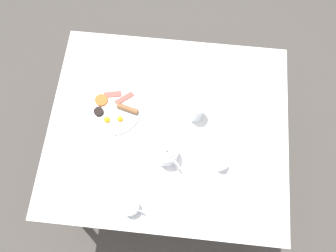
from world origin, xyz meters
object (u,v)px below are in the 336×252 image
(teacup_with_saucer_left, at_px, (131,207))
(spoon_for_tea, at_px, (73,136))
(water_glass_tall, at_px, (195,110))
(creamer_jug, at_px, (221,164))
(fork_by_plate, at_px, (108,57))
(knife_by_plate, at_px, (248,215))
(teapot_near, at_px, (166,154))
(breakfast_plate, at_px, (114,109))
(fork_spare, at_px, (166,103))

(teacup_with_saucer_left, bearing_deg, spoon_for_tea, 47.28)
(water_glass_tall, distance_m, creamer_jug, 0.28)
(water_glass_tall, distance_m, fork_by_plate, 0.55)
(fork_by_plate, xyz_separation_m, spoon_for_tea, (-0.45, 0.10, 0.00))
(water_glass_tall, relative_size, fork_by_plate, 0.80)
(knife_by_plate, relative_size, spoon_for_tea, 1.31)
(teapot_near, bearing_deg, water_glass_tall, -74.14)
(breakfast_plate, relative_size, fork_spare, 1.97)
(water_glass_tall, bearing_deg, fork_spare, 71.83)
(teacup_with_saucer_left, distance_m, spoon_for_tea, 0.44)
(teapot_near, xyz_separation_m, fork_spare, (0.27, 0.03, -0.05))
(fork_spare, bearing_deg, breakfast_plate, 103.90)
(breakfast_plate, xyz_separation_m, spoon_for_tea, (-0.16, 0.17, -0.01))
(breakfast_plate, bearing_deg, teacup_with_saucer_left, -161.77)
(creamer_jug, relative_size, fork_spare, 0.56)
(creamer_jug, xyz_separation_m, fork_spare, (0.29, 0.28, -0.02))
(teacup_with_saucer_left, bearing_deg, knife_by_plate, -87.50)
(teacup_with_saucer_left, xyz_separation_m, creamer_jug, (0.23, -0.38, -0.00))
(knife_by_plate, distance_m, fork_spare, 0.65)
(creamer_jug, xyz_separation_m, knife_by_plate, (-0.21, -0.13, -0.02))
(teapot_near, xyz_separation_m, water_glass_tall, (0.22, -0.11, 0.01))
(breakfast_plate, height_order, spoon_for_tea, breakfast_plate)
(teacup_with_saucer_left, height_order, creamer_jug, teacup_with_saucer_left)
(creamer_jug, bearing_deg, fork_by_plate, 49.68)
(teacup_with_saucer_left, xyz_separation_m, fork_by_plate, (0.75, 0.23, -0.03))
(breakfast_plate, height_order, teacup_with_saucer_left, teacup_with_saucer_left)
(teapot_near, bearing_deg, fork_by_plate, -11.15)
(teacup_with_saucer_left, xyz_separation_m, spoon_for_tea, (0.30, 0.32, -0.03))
(creamer_jug, height_order, spoon_for_tea, creamer_jug)
(water_glass_tall, bearing_deg, spoon_for_tea, 106.66)
(teacup_with_saucer_left, distance_m, water_glass_tall, 0.53)
(creamer_jug, distance_m, spoon_for_tea, 0.71)
(water_glass_tall, height_order, creamer_jug, water_glass_tall)
(spoon_for_tea, bearing_deg, water_glass_tall, -73.34)
(water_glass_tall, xyz_separation_m, fork_by_plate, (0.28, 0.47, -0.05))
(spoon_for_tea, xyz_separation_m, fork_spare, (0.22, -0.42, 0.00))
(teacup_with_saucer_left, xyz_separation_m, knife_by_plate, (0.02, -0.51, -0.03))
(breakfast_plate, relative_size, knife_by_plate, 1.44)
(water_glass_tall, bearing_deg, teapot_near, 152.71)
(breakfast_plate, xyz_separation_m, fork_by_plate, (0.29, 0.08, -0.01))
(breakfast_plate, distance_m, creamer_jug, 0.58)
(water_glass_tall, relative_size, knife_by_plate, 0.59)
(spoon_for_tea, bearing_deg, breakfast_plate, -47.92)
(breakfast_plate, xyz_separation_m, creamer_jug, (-0.23, -0.53, 0.02))
(teacup_with_saucer_left, height_order, fork_by_plate, teacup_with_saucer_left)
(fork_by_plate, height_order, fork_spare, same)
(knife_by_plate, bearing_deg, spoon_for_tea, 71.71)
(water_glass_tall, height_order, spoon_for_tea, water_glass_tall)
(water_glass_tall, bearing_deg, knife_by_plate, -148.96)
(teacup_with_saucer_left, bearing_deg, fork_by_plate, 16.88)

